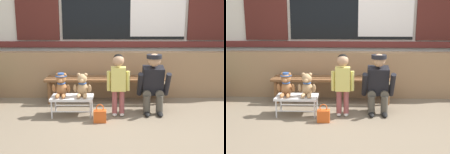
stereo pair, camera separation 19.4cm
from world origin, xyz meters
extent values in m
plane|color=#756651|center=(0.00, 0.00, 0.00)|extent=(60.00, 60.00, 0.00)
cube|color=#997551|center=(0.00, 1.43, 0.42)|extent=(8.21, 0.25, 0.85)
cube|color=silver|center=(0.00, 1.95, 1.72)|extent=(8.38, 0.20, 3.45)
cube|color=maroon|center=(0.00, 1.83, 0.95)|extent=(7.71, 0.04, 0.12)
cube|color=black|center=(0.00, 1.84, 1.75)|extent=(2.40, 0.03, 1.40)
cube|color=white|center=(0.67, 1.82, 1.75)|extent=(1.07, 0.02, 1.29)
cube|color=#4C1E19|center=(-1.68, 1.83, 1.75)|extent=(0.84, 0.05, 1.43)
cube|color=#4C1E19|center=(1.68, 1.83, 1.75)|extent=(0.84, 0.05, 1.43)
cube|color=brown|center=(-0.34, 0.92, 0.42)|extent=(2.10, 0.11, 0.04)
cube|color=brown|center=(-0.34, 1.06, 0.42)|extent=(2.10, 0.11, 0.04)
cube|color=brown|center=(-0.34, 1.20, 0.42)|extent=(2.10, 0.11, 0.04)
cylinder|color=brown|center=(-1.31, 0.92, 0.20)|extent=(0.07, 0.07, 0.40)
cylinder|color=brown|center=(-1.31, 1.20, 0.20)|extent=(0.07, 0.07, 0.40)
cylinder|color=brown|center=(0.63, 0.92, 0.20)|extent=(0.07, 0.07, 0.40)
cylinder|color=brown|center=(0.63, 1.20, 0.20)|extent=(0.07, 0.07, 0.40)
cube|color=silver|center=(-0.84, 0.36, 0.28)|extent=(0.64, 0.36, 0.04)
cylinder|color=silver|center=(-1.13, 0.21, 0.13)|extent=(0.02, 0.02, 0.26)
cylinder|color=silver|center=(-1.13, 0.51, 0.13)|extent=(0.02, 0.02, 0.26)
cylinder|color=silver|center=(-0.55, 0.21, 0.13)|extent=(0.02, 0.02, 0.26)
cylinder|color=silver|center=(-0.55, 0.51, 0.13)|extent=(0.02, 0.02, 0.26)
cylinder|color=silver|center=(-0.84, 0.21, 0.10)|extent=(0.58, 0.02, 0.02)
cylinder|color=silver|center=(-0.84, 0.51, 0.10)|extent=(0.58, 0.02, 0.02)
ellipsoid|color=#A86B3D|center=(-1.00, 0.38, 0.41)|extent=(0.17, 0.14, 0.22)
sphere|color=#A86B3D|center=(-1.00, 0.37, 0.58)|extent=(0.15, 0.15, 0.15)
sphere|color=#E1955B|center=(-1.00, 0.32, 0.56)|extent=(0.06, 0.06, 0.06)
sphere|color=#A86B3D|center=(-1.05, 0.38, 0.63)|extent=(0.06, 0.06, 0.06)
ellipsoid|color=#A86B3D|center=(-1.11, 0.35, 0.43)|extent=(0.06, 0.11, 0.16)
ellipsoid|color=#A86B3D|center=(-1.04, 0.27, 0.33)|extent=(0.06, 0.15, 0.06)
sphere|color=#A86B3D|center=(-0.94, 0.38, 0.63)|extent=(0.06, 0.06, 0.06)
ellipsoid|color=#A86B3D|center=(-0.89, 0.35, 0.43)|extent=(0.06, 0.11, 0.16)
ellipsoid|color=#A86B3D|center=(-0.95, 0.27, 0.33)|extent=(0.06, 0.15, 0.06)
torus|color=#335699|center=(-1.00, 0.38, 0.51)|extent=(0.13, 0.13, 0.02)
cylinder|color=#335699|center=(-1.00, 0.38, 0.62)|extent=(0.17, 0.17, 0.01)
cylinder|color=#335699|center=(-1.00, 0.38, 0.64)|extent=(0.10, 0.10, 0.04)
ellipsoid|color=tan|center=(-0.68, 0.38, 0.41)|extent=(0.17, 0.14, 0.22)
sphere|color=tan|center=(-0.68, 0.37, 0.58)|extent=(0.15, 0.15, 0.15)
sphere|color=#F4C188|center=(-0.68, 0.32, 0.56)|extent=(0.06, 0.06, 0.06)
sphere|color=tan|center=(-0.73, 0.38, 0.63)|extent=(0.06, 0.06, 0.06)
ellipsoid|color=tan|center=(-0.79, 0.35, 0.43)|extent=(0.06, 0.11, 0.16)
ellipsoid|color=tan|center=(-0.72, 0.27, 0.33)|extent=(0.06, 0.15, 0.06)
sphere|color=tan|center=(-0.62, 0.38, 0.63)|extent=(0.06, 0.06, 0.06)
ellipsoid|color=tan|center=(-0.57, 0.35, 0.43)|extent=(0.06, 0.11, 0.16)
ellipsoid|color=tan|center=(-0.63, 0.27, 0.33)|extent=(0.06, 0.15, 0.06)
torus|color=#335699|center=(-0.68, 0.38, 0.51)|extent=(0.13, 0.13, 0.02)
cylinder|color=#994C4C|center=(-0.19, 0.34, 0.22)|extent=(0.08, 0.08, 0.36)
ellipsoid|color=silver|center=(-0.19, 0.32, 0.03)|extent=(0.07, 0.12, 0.05)
cylinder|color=#994C4C|center=(-0.08, 0.34, 0.22)|extent=(0.08, 0.08, 0.36)
ellipsoid|color=silver|center=(-0.08, 0.32, 0.03)|extent=(0.07, 0.12, 0.05)
cube|color=#DBD166|center=(-0.13, 0.34, 0.58)|extent=(0.22, 0.15, 0.36)
cylinder|color=#DBD166|center=(-0.28, 0.34, 0.55)|extent=(0.06, 0.06, 0.30)
cylinder|color=#DBD166|center=(0.01, 0.34, 0.55)|extent=(0.06, 0.06, 0.30)
sphere|color=tan|center=(-0.13, 0.34, 0.86)|extent=(0.17, 0.17, 0.17)
sphere|color=black|center=(-0.13, 0.35, 0.88)|extent=(0.16, 0.16, 0.16)
cylinder|color=#4C473D|center=(0.31, 0.40, 0.15)|extent=(0.11, 0.11, 0.30)
cylinder|color=#4C473D|center=(0.31, 0.54, 0.32)|extent=(0.13, 0.32, 0.13)
ellipsoid|color=black|center=(0.31, 0.32, 0.03)|extent=(0.09, 0.20, 0.06)
cylinder|color=#4C473D|center=(0.51, 0.40, 0.15)|extent=(0.11, 0.11, 0.30)
cylinder|color=#4C473D|center=(0.51, 0.54, 0.32)|extent=(0.13, 0.32, 0.13)
ellipsoid|color=black|center=(0.51, 0.32, 0.03)|extent=(0.09, 0.20, 0.06)
cube|color=black|center=(0.41, 0.51, 0.52)|extent=(0.32, 0.30, 0.47)
cylinder|color=black|center=(0.20, 0.41, 0.48)|extent=(0.08, 0.28, 0.40)
cylinder|color=black|center=(0.62, 0.41, 0.48)|extent=(0.08, 0.28, 0.40)
sphere|color=tan|center=(0.41, 0.44, 0.85)|extent=(0.20, 0.20, 0.20)
cylinder|color=black|center=(0.41, 0.44, 0.91)|extent=(0.23, 0.23, 0.06)
cube|color=brown|center=(0.60, 0.60, 0.38)|extent=(0.10, 0.22, 0.16)
cube|color=#DB561E|center=(-0.40, 0.07, 0.09)|extent=(0.18, 0.11, 0.18)
torus|color=#DB561E|center=(-0.40, 0.07, 0.22)|extent=(0.11, 0.01, 0.11)
camera|label=1|loc=(-0.23, -3.78, 1.51)|focal=45.13mm
camera|label=2|loc=(-0.03, -3.77, 1.51)|focal=45.13mm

